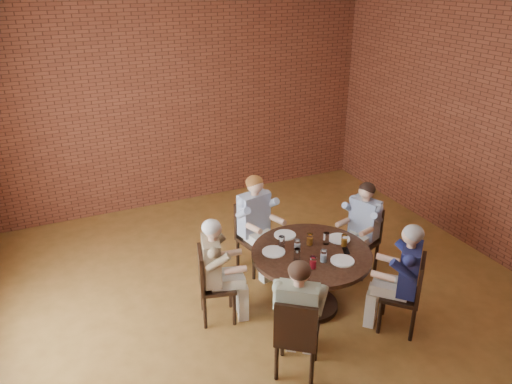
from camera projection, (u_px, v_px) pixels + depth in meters
name	position (u px, v px, depth m)	size (l,w,h in m)	color
floor	(277.00, 316.00, 5.74)	(7.00, 7.00, 0.00)	olive
ceiling	(283.00, 1.00, 4.34)	(7.00, 7.00, 0.00)	silver
wall_back	(178.00, 102.00, 7.93)	(7.00, 7.00, 0.00)	brown
wall_right	(508.00, 138.00, 6.29)	(7.00, 7.00, 0.00)	brown
dining_table	(311.00, 269.00, 5.69)	(1.36, 1.36, 0.75)	black
chair_a	(364.00, 236.00, 6.45)	(0.50, 0.50, 0.89)	black
diner_a	(362.00, 229.00, 6.35)	(0.48, 0.59, 1.25)	#375190
chair_b	(253.00, 232.00, 6.51)	(0.49, 0.49, 0.93)	black
diner_b	(257.00, 225.00, 6.39)	(0.52, 0.64, 1.31)	#9CAAC6
chair_c	(211.00, 282.00, 5.52)	(0.47, 0.47, 0.89)	black
diner_c	(217.00, 271.00, 5.47)	(0.48, 0.59, 1.25)	brown
chair_d	(296.00, 335.00, 4.71)	(0.56, 0.56, 0.91)	black
diner_d	(298.00, 318.00, 4.72)	(0.49, 0.61, 1.28)	gray
chair_e	(408.00, 291.00, 5.35)	(0.57, 0.57, 0.91)	black
diner_e	(403.00, 278.00, 5.31)	(0.50, 0.61, 1.28)	#1A1D49
plate_a	(339.00, 239.00, 5.85)	(0.26, 0.26, 0.01)	white
plate_b	(285.00, 235.00, 5.93)	(0.26, 0.26, 0.01)	white
plate_c	(274.00, 252.00, 5.59)	(0.26, 0.26, 0.01)	white
plate_d	(342.00, 261.00, 5.41)	(0.26, 0.26, 0.01)	white
glass_a	(326.00, 238.00, 5.73)	(0.07, 0.07, 0.14)	white
glass_b	(310.00, 239.00, 5.71)	(0.07, 0.07, 0.14)	white
glass_c	(282.00, 242.00, 5.66)	(0.07, 0.07, 0.14)	white
glass_d	(297.00, 245.00, 5.59)	(0.07, 0.07, 0.14)	white
glass_e	(297.00, 255.00, 5.41)	(0.07, 0.07, 0.14)	white
glass_f	(313.00, 262.00, 5.27)	(0.07, 0.07, 0.14)	white
glass_g	(324.00, 256.00, 5.39)	(0.07, 0.07, 0.14)	white
glass_h	(344.00, 240.00, 5.69)	(0.07, 0.07, 0.14)	white
smartphone	(346.00, 251.00, 5.61)	(0.07, 0.13, 0.01)	black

